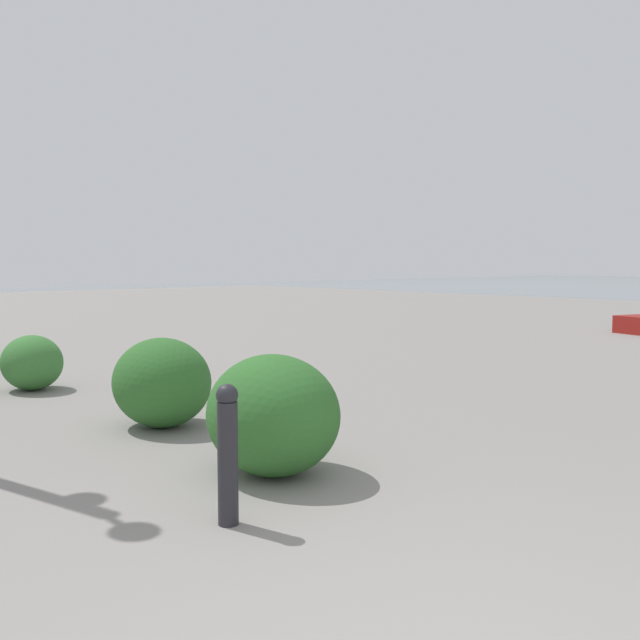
% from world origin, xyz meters
% --- Properties ---
extents(bollard_near, '(0.13, 0.13, 0.83)m').
position_xyz_m(bollard_near, '(2.04, -0.42, 0.43)').
color(bollard_near, '#232328').
rests_on(bollard_near, ground).
extents(shrub_round, '(0.98, 0.88, 0.83)m').
position_xyz_m(shrub_round, '(4.43, -1.33, 0.42)').
color(shrub_round, '#2D6628').
rests_on(shrub_round, ground).
extents(shrub_wide, '(1.03, 0.92, 0.87)m').
position_xyz_m(shrub_wide, '(2.60, -1.20, 0.44)').
color(shrub_wide, '#2D6628').
rests_on(shrub_wide, ground).
extents(shrub_tall, '(0.78, 0.70, 0.66)m').
position_xyz_m(shrub_tall, '(7.12, -1.10, 0.33)').
color(shrub_tall, '#387533').
rests_on(shrub_tall, ground).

